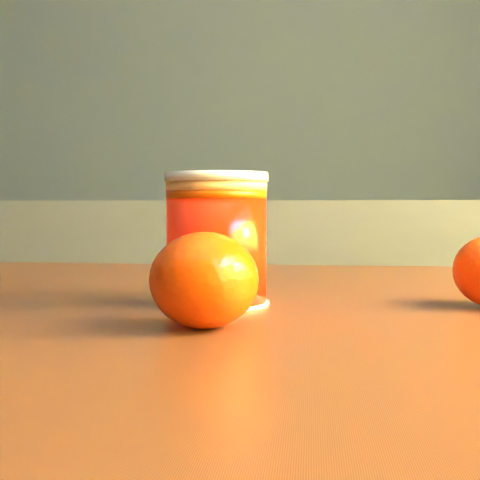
# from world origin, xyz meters

# --- Properties ---
(table) EXTENTS (1.13, 0.83, 0.82)m
(table) POSITION_xyz_m (0.96, 0.25, 0.71)
(table) COLOR #5C2C17
(table) RESTS_ON ground
(juice_glass) EXTENTS (0.08, 0.08, 0.09)m
(juice_glass) POSITION_xyz_m (0.86, 0.29, 0.86)
(juice_glass) COLOR #FF1A05
(juice_glass) RESTS_ON table
(orange_front) EXTENTS (0.08, 0.08, 0.06)m
(orange_front) POSITION_xyz_m (0.87, 0.20, 0.85)
(orange_front) COLOR #F63C04
(orange_front) RESTS_ON table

